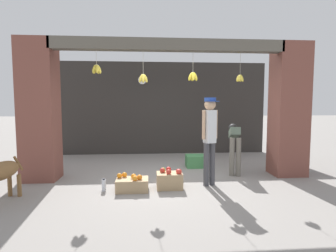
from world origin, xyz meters
The scene contains 12 objects.
ground_plane centered at (0.00, 0.00, 0.00)m, with size 60.00×60.00×0.00m, color gray.
shop_back_wall centered at (0.00, 3.09, 1.46)m, with size 6.70×0.12×2.93m, color #2D2B28.
shop_pillar_left centered at (-2.70, 0.30, 1.46)m, with size 0.70×0.60×2.93m, color brown.
shop_pillar_right centered at (2.70, 0.30, 1.46)m, with size 0.70×0.60×2.93m, color brown.
storefront_awning centered at (-0.01, 0.12, 2.78)m, with size 4.80×0.31×0.90m.
shopkeeper centered at (0.75, -0.36, 1.03)m, with size 0.33×0.31×1.73m.
worker_stooping centered at (1.54, 0.50, 0.75)m, with size 0.38×0.85×1.12m.
fruit_crate_oranges centered at (-0.74, -0.57, 0.13)m, with size 0.59×0.39×0.32m.
fruit_crate_apples centered at (-0.04, -0.49, 0.17)m, with size 0.49×0.35×0.39m.
produce_box_green centered at (0.76, 1.16, 0.15)m, with size 0.47×0.42×0.30m, color #42844C.
water_bottle centered at (-1.26, -0.55, 0.11)m, with size 0.08×0.08×0.23m.
wall_clock centered at (-0.62, 3.02, 2.35)m, with size 0.27×0.03×0.27m.
Camera 1 is at (-0.44, -5.35, 1.60)m, focal length 28.00 mm.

